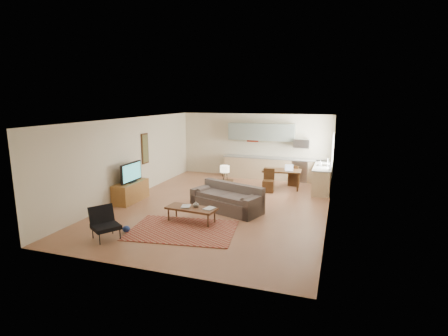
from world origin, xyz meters
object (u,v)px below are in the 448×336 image
(coffee_table, at_px, (191,215))
(dining_table, at_px, (282,179))
(sofa, at_px, (226,198))
(armchair, at_px, (106,224))
(tv_credenza, at_px, (131,192))
(console_table, at_px, (225,189))

(coffee_table, bearing_deg, dining_table, 74.17)
(sofa, height_order, armchair, sofa)
(sofa, xyz_separation_m, coffee_table, (-0.60, -1.25, -0.18))
(coffee_table, height_order, tv_credenza, tv_credenza)
(sofa, xyz_separation_m, dining_table, (1.14, 3.17, -0.04))
(sofa, relative_size, console_table, 3.54)
(tv_credenza, xyz_separation_m, dining_table, (4.43, 3.24, 0.03))
(tv_credenza, height_order, dining_table, dining_table)
(tv_credenza, bearing_deg, coffee_table, -23.81)
(console_table, bearing_deg, tv_credenza, -167.17)
(armchair, xyz_separation_m, console_table, (1.61, 4.19, -0.07))
(coffee_table, distance_m, console_table, 2.46)
(console_table, bearing_deg, armchair, -122.31)
(coffee_table, xyz_separation_m, tv_credenza, (-2.69, 1.19, 0.12))
(armchair, distance_m, console_table, 4.49)
(console_table, bearing_deg, coffee_table, -104.65)
(console_table, xyz_separation_m, dining_table, (1.60, 1.97, 0.03))
(armchair, distance_m, tv_credenza, 3.17)
(sofa, xyz_separation_m, armchair, (-2.07, -2.98, -0.00))
(tv_credenza, distance_m, console_table, 3.10)
(coffee_table, relative_size, tv_credenza, 0.99)
(sofa, bearing_deg, coffee_table, -96.05)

